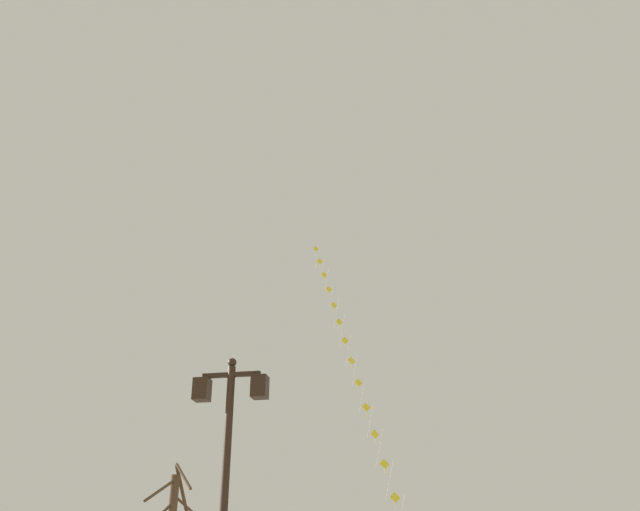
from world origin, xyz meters
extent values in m
cylinder|color=black|center=(-2.22, 8.83, 2.46)|extent=(0.14, 0.14, 4.91)
sphere|color=black|center=(-2.22, 8.83, 4.99)|extent=(0.16, 0.16, 0.16)
cube|color=black|center=(-2.22, 8.83, 4.76)|extent=(1.08, 0.08, 0.08)
cube|color=black|center=(-2.76, 8.83, 4.51)|extent=(0.28, 0.28, 0.40)
cube|color=beige|center=(-2.76, 8.83, 4.51)|extent=(0.19, 0.19, 0.30)
cube|color=black|center=(-1.68, 8.83, 4.51)|extent=(0.28, 0.28, 0.40)
cube|color=beige|center=(-1.68, 8.83, 4.51)|extent=(0.19, 0.19, 0.30)
cylinder|color=silver|center=(-0.84, 26.13, 5.11)|extent=(0.48, 1.02, 1.45)
cylinder|color=silver|center=(-1.29, 27.12, 6.54)|extent=(0.48, 1.02, 1.45)
cylinder|color=silver|center=(-1.75, 28.12, 7.98)|extent=(0.48, 1.02, 1.45)
cylinder|color=silver|center=(-2.20, 29.12, 9.42)|extent=(0.48, 1.02, 1.45)
cylinder|color=silver|center=(-2.66, 30.12, 10.86)|extent=(0.48, 1.02, 1.45)
cylinder|color=silver|center=(-3.11, 31.12, 12.30)|extent=(0.48, 1.02, 1.45)
cylinder|color=silver|center=(-3.56, 32.12, 13.73)|extent=(0.48, 1.02, 1.45)
cylinder|color=silver|center=(-4.02, 33.12, 15.17)|extent=(0.48, 1.02, 1.45)
cylinder|color=silver|center=(-4.47, 34.12, 16.61)|extent=(0.48, 1.02, 1.45)
cylinder|color=silver|center=(-4.93, 35.12, 18.05)|extent=(0.48, 1.02, 1.45)
cylinder|color=silver|center=(-5.38, 36.12, 19.49)|extent=(0.48, 1.02, 1.45)
cylinder|color=silver|center=(-5.84, 37.12, 20.92)|extent=(0.48, 1.02, 1.45)
cube|color=yellow|center=(-0.61, 25.63, 4.39)|extent=(0.40, 0.15, 0.42)
cylinder|color=yellow|center=(-0.61, 25.63, 4.11)|extent=(0.03, 0.03, 0.24)
cube|color=yellow|center=(-1.07, 26.62, 5.83)|extent=(0.41, 0.13, 0.42)
cylinder|color=yellow|center=(-1.07, 26.62, 5.54)|extent=(0.02, 0.03, 0.25)
cube|color=yellow|center=(-1.52, 27.62, 7.26)|extent=(0.36, 0.24, 0.42)
cylinder|color=yellow|center=(-1.52, 27.62, 6.95)|extent=(0.02, 0.02, 0.31)
cube|color=yellow|center=(-1.97, 28.62, 8.70)|extent=(0.41, 0.14, 0.42)
cylinder|color=yellow|center=(-1.97, 28.62, 8.39)|extent=(0.03, 0.04, 0.31)
cube|color=yellow|center=(-2.43, 29.62, 10.14)|extent=(0.37, 0.23, 0.42)
cylinder|color=yellow|center=(-2.43, 29.62, 9.84)|extent=(0.04, 0.05, 0.27)
cube|color=yellow|center=(-2.88, 30.62, 11.58)|extent=(0.36, 0.25, 0.42)
cylinder|color=yellow|center=(-2.88, 30.62, 11.31)|extent=(0.04, 0.05, 0.21)
cube|color=yellow|center=(-3.34, 31.62, 13.01)|extent=(0.41, 0.12, 0.42)
cylinder|color=yellow|center=(-3.34, 31.62, 12.75)|extent=(0.03, 0.04, 0.20)
cube|color=yellow|center=(-3.79, 32.62, 14.45)|extent=(0.37, 0.23, 0.42)
cylinder|color=yellow|center=(-3.79, 32.62, 14.18)|extent=(0.03, 0.04, 0.22)
cube|color=yellow|center=(-4.25, 33.62, 15.89)|extent=(0.34, 0.27, 0.42)
cylinder|color=yellow|center=(-4.25, 33.62, 15.61)|extent=(0.03, 0.04, 0.24)
cube|color=yellow|center=(-4.70, 34.62, 17.33)|extent=(0.39, 0.17, 0.42)
cylinder|color=yellow|center=(-4.70, 34.62, 17.03)|extent=(0.02, 0.03, 0.27)
cube|color=yellow|center=(-5.16, 35.62, 18.77)|extent=(0.39, 0.18, 0.42)
cylinder|color=yellow|center=(-5.16, 35.62, 18.46)|extent=(0.03, 0.03, 0.28)
cube|color=yellow|center=(-5.61, 36.62, 20.20)|extent=(0.42, 0.10, 0.42)
cylinder|color=yellow|center=(-5.61, 36.62, 19.91)|extent=(0.02, 0.04, 0.27)
cube|color=yellow|center=(-6.06, 37.62, 21.64)|extent=(0.40, 0.14, 0.42)
cylinder|color=yellow|center=(-6.06, 37.62, 21.32)|extent=(0.03, 0.04, 0.32)
cylinder|color=#4C3826|center=(-6.16, 17.03, 3.80)|extent=(0.19, 1.02, 1.30)
cylinder|color=#4C3826|center=(-6.42, 16.07, 3.69)|extent=(0.53, 1.06, 0.75)
cylinder|color=#4C3826|center=(-5.84, 16.24, 4.07)|extent=(0.82, 0.76, 0.84)
cylinder|color=#4C3826|center=(-5.93, 17.07, 3.29)|extent=(0.64, 1.08, 0.70)
camera|label=1|loc=(1.49, -2.70, 1.37)|focal=38.14mm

